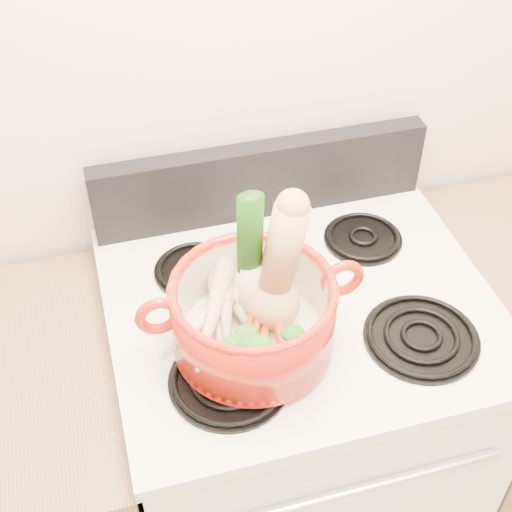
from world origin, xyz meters
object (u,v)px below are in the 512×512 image
object	(u,v)px
stove_body	(293,436)
squash	(272,268)
dutch_oven	(253,316)
leek	(250,257)

from	to	relation	value
stove_body	squash	xyz separation A→B (m)	(-0.09, -0.08, 0.67)
squash	dutch_oven	bearing A→B (deg)	-128.92
dutch_oven	leek	world-z (taller)	leek
dutch_oven	leek	xyz separation A→B (m)	(0.00, 0.04, 0.11)
stove_body	leek	xyz separation A→B (m)	(-0.12, -0.06, 0.69)
leek	squash	bearing A→B (deg)	-32.89
stove_body	squash	distance (m)	0.68
dutch_oven	squash	distance (m)	0.10
dutch_oven	leek	distance (m)	0.12
dutch_oven	leek	bearing A→B (deg)	82.73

